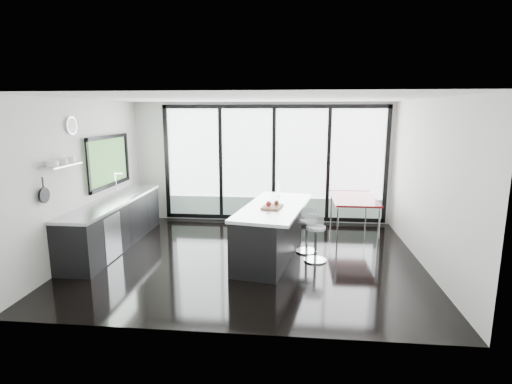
# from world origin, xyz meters

# --- Properties ---
(floor) EXTENTS (6.00, 5.00, 0.00)m
(floor) POSITION_xyz_m (0.00, 0.00, 0.00)
(floor) COLOR black
(floor) RESTS_ON ground
(ceiling) EXTENTS (6.00, 5.00, 0.00)m
(ceiling) POSITION_xyz_m (0.00, 0.00, 2.80)
(ceiling) COLOR white
(ceiling) RESTS_ON wall_back
(wall_back) EXTENTS (6.00, 0.09, 2.80)m
(wall_back) POSITION_xyz_m (0.27, 2.47, 1.27)
(wall_back) COLOR silver
(wall_back) RESTS_ON ground
(wall_front) EXTENTS (6.00, 0.00, 2.80)m
(wall_front) POSITION_xyz_m (0.00, -2.50, 1.40)
(wall_front) COLOR silver
(wall_front) RESTS_ON ground
(wall_left) EXTENTS (0.26, 5.00, 2.80)m
(wall_left) POSITION_xyz_m (-2.97, 0.27, 1.56)
(wall_left) COLOR silver
(wall_left) RESTS_ON ground
(wall_right) EXTENTS (0.00, 5.00, 2.80)m
(wall_right) POSITION_xyz_m (3.00, 0.00, 1.40)
(wall_right) COLOR silver
(wall_right) RESTS_ON ground
(counter_cabinets) EXTENTS (0.69, 3.24, 1.36)m
(counter_cabinets) POSITION_xyz_m (-2.67, 0.40, 0.46)
(counter_cabinets) COLOR black
(counter_cabinets) RESTS_ON floor
(island) EXTENTS (1.38, 2.48, 1.25)m
(island) POSITION_xyz_m (0.37, 0.10, 0.49)
(island) COLOR black
(island) RESTS_ON floor
(bar_stool_near) EXTENTS (0.43, 0.43, 0.63)m
(bar_stool_near) POSITION_xyz_m (1.18, -0.03, 0.31)
(bar_stool_near) COLOR silver
(bar_stool_near) RESTS_ON floor
(bar_stool_far) EXTENTS (0.50, 0.50, 0.63)m
(bar_stool_far) POSITION_xyz_m (1.04, 0.42, 0.32)
(bar_stool_far) COLOR silver
(bar_stool_far) RESTS_ON floor
(red_table) EXTENTS (0.88, 1.55, 0.83)m
(red_table) POSITION_xyz_m (2.03, 1.53, 0.41)
(red_table) COLOR maroon
(red_table) RESTS_ON floor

